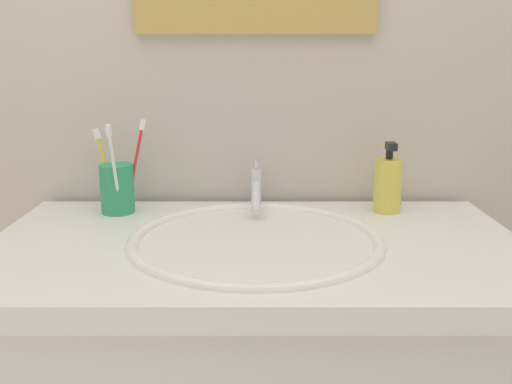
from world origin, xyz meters
name	(u,v)px	position (x,y,z in m)	size (l,w,h in m)	color
tiled_wall_back	(254,62)	(0.00, 0.33, 1.20)	(2.23, 0.04, 2.40)	beige
sink_basin	(256,261)	(0.00, 0.00, 0.83)	(0.49, 0.49, 0.12)	white
faucet	(256,191)	(0.00, 0.22, 0.92)	(0.02, 0.16, 0.10)	silver
toothbrush_cup	(115,189)	(-0.31, 0.20, 0.93)	(0.07, 0.07, 0.11)	#2D9966
toothbrush_white	(112,165)	(-0.30, 0.15, 0.99)	(0.01, 0.05, 0.20)	white
toothbrush_yellow	(103,163)	(-0.34, 0.22, 0.98)	(0.05, 0.03, 0.18)	yellow
toothbrush_red	(134,159)	(-0.27, 0.21, 0.99)	(0.06, 0.02, 0.20)	red
soap_dispenser	(386,184)	(0.29, 0.20, 0.94)	(0.06, 0.06, 0.16)	#DBCC4C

